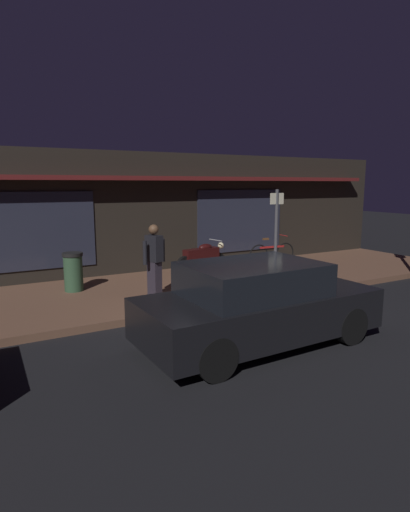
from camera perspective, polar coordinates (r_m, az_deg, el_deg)
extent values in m
plane|color=black|center=(8.35, 5.57, -9.14)|extent=(60.00, 60.00, 0.00)
cube|color=brown|center=(10.83, -3.52, -4.28)|extent=(18.00, 4.00, 0.15)
cube|color=black|center=(13.68, -9.81, 5.85)|extent=(18.00, 2.80, 3.60)
cube|color=#262838|center=(11.60, -22.45, 3.09)|extent=(3.20, 0.04, 2.00)
cube|color=#262838|center=(13.87, 4.84, 4.77)|extent=(3.20, 0.04, 2.00)
cube|color=#591919|center=(12.11, -7.31, 10.40)|extent=(16.20, 0.50, 0.12)
cylinder|color=black|center=(11.54, -2.65, -1.48)|extent=(0.61, 0.22, 0.60)
cylinder|color=black|center=(12.21, 1.53, -0.85)|extent=(0.61, 0.22, 0.60)
cube|color=black|center=(11.82, -0.50, 0.17)|extent=(1.13, 0.46, 0.36)
ellipsoid|color=black|center=(11.88, 0.07, 1.20)|extent=(0.47, 0.31, 0.20)
sphere|color=#F9EDB7|center=(12.24, 2.15, 1.45)|extent=(0.18, 0.18, 0.18)
cylinder|color=gray|center=(12.09, 1.44, 2.16)|extent=(0.12, 0.55, 0.03)
torus|color=black|center=(13.43, 7.28, 0.17)|extent=(0.66, 0.10, 0.66)
torus|color=black|center=(13.97, 10.78, 0.45)|extent=(0.66, 0.10, 0.66)
cube|color=#A51E1E|center=(13.66, 9.09, 1.22)|extent=(0.90, 0.12, 0.06)
cube|color=brown|center=(13.49, 8.23, 2.30)|extent=(0.21, 0.10, 0.06)
cylinder|color=#A51E1E|center=(13.85, 10.58, 2.76)|extent=(0.06, 0.42, 0.02)
cube|color=#28232D|center=(9.50, -6.83, -3.23)|extent=(0.28, 0.33, 0.85)
cube|color=black|center=(9.36, -6.92, 1.03)|extent=(0.33, 0.43, 0.58)
sphere|color=brown|center=(9.31, -6.97, 3.59)|extent=(0.22, 0.22, 0.22)
cylinder|color=black|center=(9.54, -5.72, 0.80)|extent=(0.11, 0.11, 0.52)
cylinder|color=black|center=(9.21, -8.14, 0.42)|extent=(0.11, 0.11, 0.52)
cylinder|color=#47474C|center=(11.71, 9.58, 3.01)|extent=(0.09, 0.09, 2.40)
cube|color=beige|center=(11.64, 9.72, 7.66)|extent=(0.44, 0.03, 0.30)
cylinder|color=#2D4C33|center=(10.58, -17.38, -2.27)|extent=(0.44, 0.44, 0.85)
cylinder|color=black|center=(10.50, -17.51, 0.22)|extent=(0.48, 0.48, 0.08)
cylinder|color=black|center=(8.70, 11.20, -6.31)|extent=(0.65, 0.24, 0.64)
cylinder|color=black|center=(7.66, 19.05, -8.88)|extent=(0.65, 0.24, 0.64)
cylinder|color=black|center=(7.26, -5.19, -9.42)|extent=(0.65, 0.24, 0.64)
cylinder|color=black|center=(5.98, 1.43, -13.70)|extent=(0.65, 0.24, 0.64)
cube|color=black|center=(7.22, 7.31, -7.63)|extent=(4.14, 1.86, 0.68)
cube|color=black|center=(6.99, 6.44, -3.52)|extent=(2.24, 1.65, 0.64)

